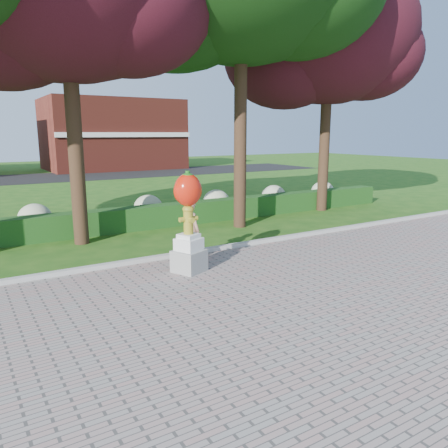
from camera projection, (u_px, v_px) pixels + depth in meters
ground at (246, 289)px, 9.46m from camera, size 100.00×100.00×0.00m
walkway at (407, 373)px, 6.12m from camera, size 40.00×14.00×0.04m
curb at (184, 254)px, 11.94m from camera, size 40.00×0.18×0.15m
lawn_hedge at (132, 219)px, 15.21m from camera, size 24.00×0.70×0.80m
hydrangea_row at (138, 209)px, 16.31m from camera, size 20.10×1.10×0.99m
street at (35, 178)px, 32.79m from camera, size 50.00×8.00×0.02m
building_right at (113, 135)px, 41.25m from camera, size 12.00×8.00×6.40m
tree_far_right at (326, 42)px, 17.84m from camera, size 7.88×6.72×10.21m
hydrant_sculpture at (188, 219)px, 10.32m from camera, size 0.87×0.87×2.43m
woman at (191, 230)px, 11.47m from camera, size 0.46×0.63×1.58m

